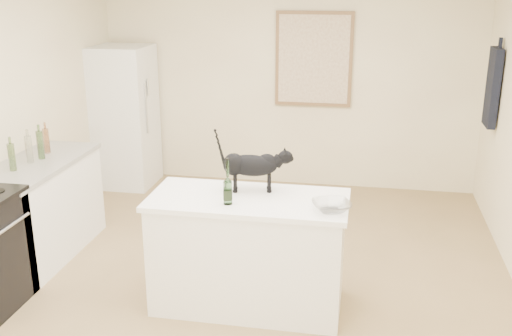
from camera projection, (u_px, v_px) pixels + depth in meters
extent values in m
plane|color=#997B51|center=(242.00, 290.00, 4.94)|extent=(5.50, 5.50, 0.00)
plane|color=#F7EEBF|center=(288.00, 79.00, 7.11)|extent=(4.50, 0.00, 4.50)
cube|color=white|center=(248.00, 254.00, 4.60)|extent=(1.44, 0.67, 0.86)
cube|color=white|center=(248.00, 200.00, 4.47)|extent=(1.50, 0.70, 0.04)
cube|color=white|center=(39.00, 212.00, 5.43)|extent=(0.60, 1.40, 0.86)
cube|color=gray|center=(34.00, 165.00, 5.29)|extent=(0.62, 1.44, 0.04)
cube|color=white|center=(124.00, 117.00, 7.22)|extent=(0.68, 0.68, 1.70)
cube|color=brown|center=(314.00, 59.00, 6.95)|extent=(0.90, 0.03, 1.10)
cube|color=beige|center=(314.00, 60.00, 6.94)|extent=(0.82, 0.00, 1.02)
cube|color=black|center=(493.00, 88.00, 6.04)|extent=(0.08, 0.34, 0.80)
cylinder|color=#235120|center=(228.00, 184.00, 4.29)|extent=(0.07, 0.07, 0.30)
imported|color=silver|center=(331.00, 206.00, 4.20)|extent=(0.34, 0.34, 0.07)
cube|color=white|center=(149.00, 86.00, 7.02)|extent=(0.04, 0.16, 0.20)
cylinder|color=#2E551D|center=(12.00, 157.00, 5.04)|extent=(0.06, 0.06, 0.23)
cylinder|color=brown|center=(46.00, 141.00, 5.54)|extent=(0.06, 0.06, 0.23)
cylinder|color=#1F4918|center=(40.00, 145.00, 5.36)|extent=(0.06, 0.06, 0.26)
cylinder|color=#A9B6A8|center=(29.00, 150.00, 5.24)|extent=(0.06, 0.06, 0.25)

